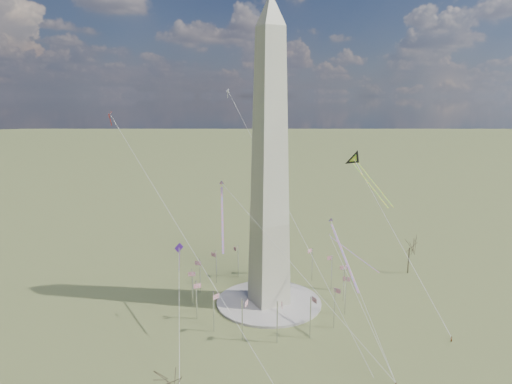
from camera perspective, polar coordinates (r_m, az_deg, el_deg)
name	(u,v)px	position (r m, az deg, el deg)	size (l,w,h in m)	color
ground	(269,303)	(161.91, 1.61, -13.70)	(2000.00, 2000.00, 0.00)	#425028
plaza	(269,302)	(161.74, 1.61, -13.57)	(36.00, 36.00, 0.80)	#A19993
washington_monument	(270,165)	(147.69, 1.72, 3.33)	(15.56, 15.56, 100.00)	#A7A38B
flagpole_ring	(269,283)	(158.91, 1.62, -11.33)	(54.40, 54.40, 13.00)	silver
tree_near	(410,246)	(192.78, 18.65, -6.41)	(9.19, 9.19, 16.08)	#463E2B
tree_far	(170,381)	(107.93, -10.76, -22.17)	(7.87, 7.87, 13.77)	#463E2B
person_east	(451,339)	(149.90, 23.23, -16.56)	(0.66, 0.43, 1.81)	gray
kite_delta_black	(356,162)	(173.34, 12.38, 3.74)	(8.18, 21.87, 18.11)	black
kite_diamond_purple	(179,251)	(143.71, -9.59, -7.25)	(2.20, 3.13, 9.50)	#491C7F
kite_streamer_left	(339,243)	(146.37, 10.38, -6.35)	(7.27, 23.49, 16.42)	#F93E27
kite_streamer_mid	(222,205)	(141.99, -4.26, -1.66)	(10.33, 23.43, 16.91)	#F93E27
kite_streamer_right	(347,249)	(169.80, 11.36, -6.97)	(13.46, 14.79, 12.94)	#F93E27
kite_small_red	(110,115)	(169.63, -17.79, 9.11)	(1.65, 2.40, 5.02)	red
kite_small_white	(228,91)	(195.98, -3.56, 12.46)	(1.06, 1.74, 4.01)	silver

